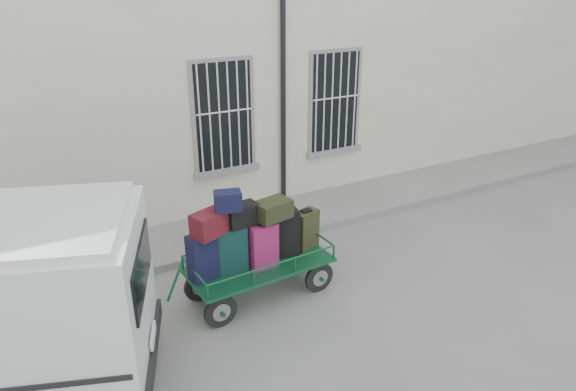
# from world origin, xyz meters

# --- Properties ---
(ground) EXTENTS (80.00, 80.00, 0.00)m
(ground) POSITION_xyz_m (0.00, 0.00, 0.00)
(ground) COLOR slate
(ground) RESTS_ON ground
(building) EXTENTS (24.00, 5.15, 6.00)m
(building) POSITION_xyz_m (0.00, 5.50, 3.00)
(building) COLOR beige
(building) RESTS_ON ground
(sidewalk) EXTENTS (24.00, 1.70, 0.15)m
(sidewalk) POSITION_xyz_m (0.00, 2.20, 0.07)
(sidewalk) COLOR slate
(sidewalk) RESTS_ON ground
(luggage_cart) EXTENTS (2.78, 1.19, 2.00)m
(luggage_cart) POSITION_xyz_m (-1.19, -0.10, 0.97)
(luggage_cart) COLOR black
(luggage_cart) RESTS_ON ground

